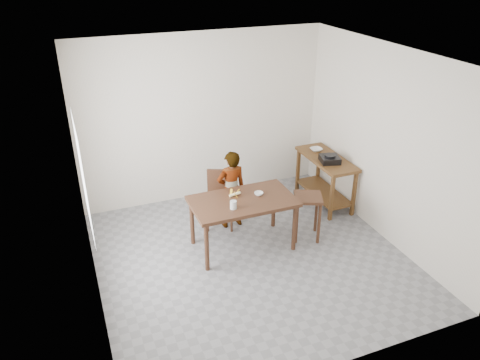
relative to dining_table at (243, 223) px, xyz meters
name	(u,v)px	position (x,y,z in m)	size (l,w,h in m)	color
floor	(251,259)	(0.00, -0.30, -0.40)	(4.00, 4.00, 0.04)	gray
ceiling	(253,56)	(0.00, -0.30, 2.35)	(4.00, 4.00, 0.04)	white
wall_back	(202,118)	(0.00, 1.72, 0.98)	(4.00, 0.04, 2.70)	white
wall_front	(342,259)	(0.00, -2.32, 0.98)	(4.00, 0.04, 2.70)	white
wall_left	(82,197)	(-2.02, -0.30, 0.98)	(0.04, 4.00, 2.70)	white
wall_right	(387,145)	(2.02, -0.30, 0.98)	(0.04, 4.00, 2.70)	white
window_pane	(83,177)	(-1.97, -0.10, 1.12)	(0.02, 1.10, 1.30)	white
dining_table	(243,223)	(0.00, 0.00, 0.00)	(1.40, 0.80, 0.75)	#432718
prep_counter	(325,180)	(1.72, 0.70, 0.03)	(0.50, 1.20, 0.80)	brown
child	(231,190)	(0.06, 0.59, 0.23)	(0.44, 0.29, 1.21)	silver
dining_chair	(220,201)	(-0.10, 0.64, 0.05)	(0.41, 0.41, 0.85)	#432718
stool	(307,217)	(0.94, -0.11, -0.04)	(0.38, 0.38, 0.67)	#432718
glass_tumbler	(233,205)	(-0.20, -0.17, 0.43)	(0.09, 0.09, 0.11)	silver
small_bowl	(259,194)	(0.25, 0.04, 0.39)	(0.13, 0.13, 0.04)	white
banana	(235,194)	(-0.06, 0.14, 0.41)	(0.18, 0.13, 0.06)	gold
serving_bowl	(316,150)	(1.70, 1.00, 0.45)	(0.19, 0.19, 0.05)	white
gas_burner	(330,159)	(1.67, 0.54, 0.47)	(0.29, 0.29, 0.10)	black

